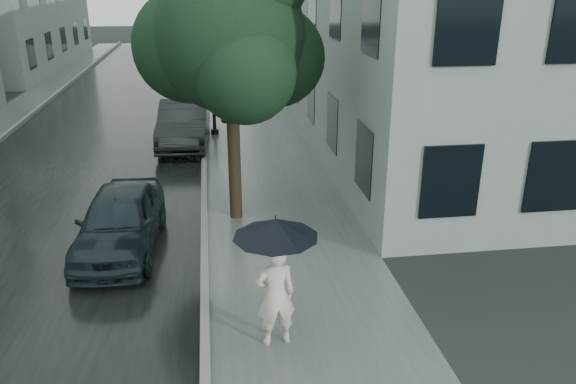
{
  "coord_description": "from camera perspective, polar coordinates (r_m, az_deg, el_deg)",
  "views": [
    {
      "loc": [
        -1.32,
        -8.32,
        5.39
      ],
      "look_at": [
        0.16,
        2.14,
        1.3
      ],
      "focal_mm": 35.0,
      "sensor_mm": 36.0,
      "label": 1
    }
  ],
  "objects": [
    {
      "name": "pedestrian",
      "position": [
        8.65,
        -1.27,
        -10.46
      ],
      "size": [
        0.67,
        0.49,
        1.69
      ],
      "primitive_type": "imported",
      "rotation": [
        0.0,
        0.0,
        3.29
      ],
      "color": "silver",
      "rests_on": "sidewalk"
    },
    {
      "name": "kerb_far",
      "position": [
        22.22,
        -26.95,
        5.01
      ],
      "size": [
        0.15,
        60.0,
        0.15
      ],
      "primitive_type": "cube",
      "color": "slate",
      "rests_on": "ground"
    },
    {
      "name": "street_tree",
      "position": [
        12.55,
        -5.96,
        15.74
      ],
      "size": [
        4.26,
        3.87,
        6.31
      ],
      "color": "#332619",
      "rests_on": "ground"
    },
    {
      "name": "umbrella",
      "position": [
        8.08,
        -1.27,
        -3.67
      ],
      "size": [
        1.68,
        1.68,
        1.25
      ],
      "rotation": [
        0.0,
        0.0,
        0.43
      ],
      "color": "black",
      "rests_on": "ground"
    },
    {
      "name": "car_far",
      "position": [
        19.43,
        -10.5,
        6.98
      ],
      "size": [
        1.74,
        4.54,
        1.48
      ],
      "primitive_type": "imported",
      "rotation": [
        0.0,
        0.0,
        -0.04
      ],
      "color": "#222427",
      "rests_on": "ground"
    },
    {
      "name": "lamp_post",
      "position": [
        20.02,
        -8.29,
        14.61
      ],
      "size": [
        0.85,
        0.35,
        5.59
      ],
      "rotation": [
        0.0,
        0.0,
        0.1
      ],
      "color": "black",
      "rests_on": "ground"
    },
    {
      "name": "ground",
      "position": [
        10.0,
        0.82,
        -11.45
      ],
      "size": [
        120.0,
        120.0,
        0.0
      ],
      "primitive_type": "plane",
      "color": "black",
      "rests_on": "ground"
    },
    {
      "name": "sidewalk",
      "position": [
        21.08,
        -3.54,
        6.32
      ],
      "size": [
        3.5,
        60.0,
        0.01
      ],
      "primitive_type": "cube",
      "color": "slate",
      "rests_on": "ground"
    },
    {
      "name": "car_near",
      "position": [
        12.12,
        -16.69,
        -2.77
      ],
      "size": [
        1.75,
        3.9,
        1.3
      ],
      "primitive_type": "imported",
      "rotation": [
        0.0,
        0.0,
        -0.06
      ],
      "color": "black",
      "rests_on": "ground"
    },
    {
      "name": "kerb_near",
      "position": [
        21.0,
        -8.54,
        6.27
      ],
      "size": [
        0.15,
        60.0,
        0.15
      ],
      "primitive_type": "cube",
      "color": "slate",
      "rests_on": "ground"
    },
    {
      "name": "asphalt_road",
      "position": [
        21.35,
        -18.0,
        5.51
      ],
      "size": [
        6.85,
        60.0,
        0.0
      ],
      "primitive_type": "cube",
      "color": "black",
      "rests_on": "ground"
    }
  ]
}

